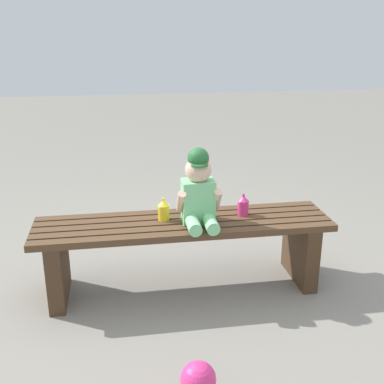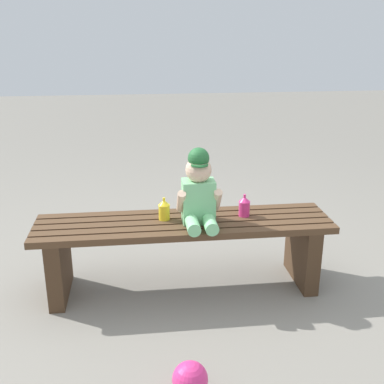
# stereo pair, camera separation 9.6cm
# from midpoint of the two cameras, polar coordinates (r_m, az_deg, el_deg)

# --- Properties ---
(ground_plane) EXTENTS (16.00, 16.00, 0.00)m
(ground_plane) POSITION_cam_midpoint_polar(r_m,az_deg,el_deg) (2.74, -1.99, -11.25)
(ground_plane) COLOR gray
(park_bench) EXTENTS (1.59, 0.37, 0.40)m
(park_bench) POSITION_cam_midpoint_polar(r_m,az_deg,el_deg) (2.61, -2.06, -6.09)
(park_bench) COLOR #513823
(park_bench) RESTS_ON ground_plane
(child_figure) EXTENTS (0.23, 0.27, 0.40)m
(child_figure) POSITION_cam_midpoint_polar(r_m,az_deg,el_deg) (2.48, -0.30, 0.09)
(child_figure) COLOR #7FCC8C
(child_figure) RESTS_ON park_bench
(sippy_cup_left) EXTENTS (0.06, 0.06, 0.12)m
(sippy_cup_left) POSITION_cam_midpoint_polar(r_m,az_deg,el_deg) (2.56, -4.48, -2.13)
(sippy_cup_left) COLOR yellow
(sippy_cup_left) RESTS_ON park_bench
(sippy_cup_right) EXTENTS (0.06, 0.06, 0.12)m
(sippy_cup_right) POSITION_cam_midpoint_polar(r_m,az_deg,el_deg) (2.63, 5.09, -1.57)
(sippy_cup_right) COLOR #E5337F
(sippy_cup_right) RESTS_ON park_bench
(toy_ball) EXTENTS (0.14, 0.14, 0.14)m
(toy_ball) POSITION_cam_midpoint_polar(r_m,az_deg,el_deg) (2.02, -0.70, -21.46)
(toy_ball) COLOR #E5337F
(toy_ball) RESTS_ON ground_plane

